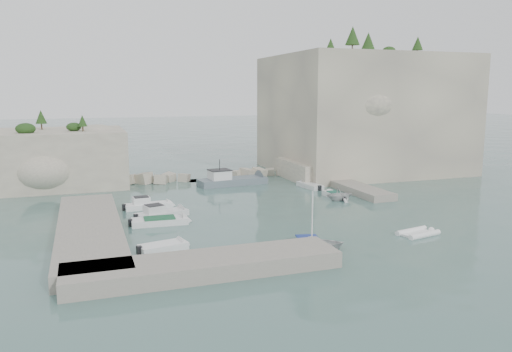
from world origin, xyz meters
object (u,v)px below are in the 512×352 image
object	(u,v)px
tender_east_b	(335,198)
tender_east_d	(316,184)
inflatable_dinghy	(418,235)
motorboat_b	(162,217)
motorboat_c	(160,224)
tender_east_c	(310,188)
motorboat_a	(149,208)
rowboat	(312,250)
motorboat_e	(163,250)
work_boat	(233,185)
tender_east_a	(339,200)

from	to	relation	value
tender_east_b	tender_east_d	bearing A→B (deg)	-14.35
inflatable_dinghy	motorboat_b	bearing A→B (deg)	133.78
motorboat_c	tender_east_c	distance (m)	23.22
motorboat_a	motorboat_b	distance (m)	4.09
motorboat_a	motorboat_b	xyz separation A→B (m)	(0.71, -4.03, 0.00)
rowboat	tender_east_d	bearing A→B (deg)	-13.82
motorboat_c	motorboat_a	bearing A→B (deg)	94.12
motorboat_e	work_boat	xyz separation A→B (m)	(12.69, 24.24, 0.00)
motorboat_c	tender_east_c	xyz separation A→B (m)	(20.29, 11.30, 0.00)
motorboat_c	motorboat_e	xyz separation A→B (m)	(-0.89, -7.72, 0.00)
motorboat_b	work_boat	bearing A→B (deg)	34.73
inflatable_dinghy	tender_east_b	bearing A→B (deg)	75.88
motorboat_e	rowboat	distance (m)	11.19
motorboat_b	tender_east_c	world-z (taller)	motorboat_b
tender_east_b	tender_east_d	xyz separation A→B (m)	(1.80, 8.50, 0.00)
motorboat_a	rowboat	distance (m)	20.36
motorboat_b	motorboat_e	size ratio (longest dim) A/B	1.39
tender_east_d	motorboat_b	bearing A→B (deg)	106.91
tender_east_b	tender_east_c	bearing A→B (deg)	-1.17
motorboat_a	work_boat	size ratio (longest dim) A/B	0.54
motorboat_c	inflatable_dinghy	bearing A→B (deg)	-25.17
motorboat_b	tender_east_c	xyz separation A→B (m)	(19.71, 8.75, 0.00)
inflatable_dinghy	tender_east_a	world-z (taller)	tender_east_a
motorboat_c	tender_east_b	bearing A→B (deg)	16.86
rowboat	tender_east_d	xyz separation A→B (m)	(12.48, 24.78, 0.00)
tender_east_c	work_boat	distance (m)	9.96
work_boat	tender_east_a	bearing A→B (deg)	-63.72
rowboat	inflatable_dinghy	bearing A→B (deg)	-73.48
motorboat_a	tender_east_a	world-z (taller)	tender_east_a
tender_east_c	rowboat	bearing A→B (deg)	147.98
motorboat_c	inflatable_dinghy	world-z (taller)	motorboat_c
motorboat_a	tender_east_c	xyz separation A→B (m)	(20.42, 4.72, 0.00)
motorboat_b	rowboat	world-z (taller)	motorboat_b
motorboat_c	tender_east_d	size ratio (longest dim) A/B	1.35
motorboat_e	tender_east_b	xyz separation A→B (m)	(21.31, 12.77, 0.00)
inflatable_dinghy	tender_east_b	world-z (taller)	tender_east_b
motorboat_b	tender_east_c	distance (m)	21.57
motorboat_e	tender_east_a	xyz separation A→B (m)	(21.07, 11.26, 0.00)
motorboat_b	tender_east_d	world-z (taller)	tender_east_d
motorboat_c	motorboat_e	distance (m)	7.77
work_boat	inflatable_dinghy	bearing A→B (deg)	-80.12
motorboat_b	inflatable_dinghy	xyz separation A→B (m)	(19.23, -13.15, 0.00)
work_boat	motorboat_b	bearing A→B (deg)	-135.35
work_boat	tender_east_c	bearing A→B (deg)	-38.18
motorboat_c	tender_east_a	world-z (taller)	tender_east_a
rowboat	tender_east_d	distance (m)	27.74
tender_east_b	tender_east_c	xyz separation A→B (m)	(-0.14, 6.25, 0.00)
rowboat	tender_east_c	world-z (taller)	rowboat
inflatable_dinghy	motorboat_a	bearing A→B (deg)	127.40
motorboat_b	motorboat_c	distance (m)	2.61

